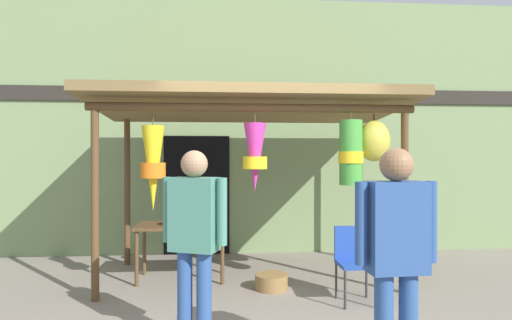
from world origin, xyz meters
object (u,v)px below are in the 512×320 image
at_px(vendor_in_orange, 396,248).
at_px(display_table, 182,231).
at_px(flower_heap_on_table, 184,219).
at_px(wicker_basket_by_table, 271,282).
at_px(customer_foreground, 194,231).
at_px(folding_chair, 354,257).

bearing_deg(vendor_in_orange, display_table, 120.80).
relative_size(flower_heap_on_table, vendor_in_orange, 0.33).
bearing_deg(flower_heap_on_table, vendor_in_orange, -59.33).
distance_m(wicker_basket_by_table, customer_foreground, 2.01).
relative_size(wicker_basket_by_table, vendor_in_orange, 0.24).
xyz_separation_m(wicker_basket_by_table, customer_foreground, (-0.85, -1.58, 0.91)).
bearing_deg(display_table, wicker_basket_by_table, -24.58).
bearing_deg(wicker_basket_by_table, flower_heap_on_table, 156.81).
bearing_deg(wicker_basket_by_table, display_table, 155.42).
bearing_deg(customer_foreground, display_table, 98.15).
height_order(vendor_in_orange, customer_foreground, vendor_in_orange).
distance_m(folding_chair, wicker_basket_by_table, 1.10).
relative_size(flower_heap_on_table, folding_chair, 0.68).
distance_m(flower_heap_on_table, wicker_basket_by_table, 1.41).
bearing_deg(vendor_in_orange, wicker_basket_by_table, 103.89).
bearing_deg(flower_heap_on_table, wicker_basket_by_table, -23.19).
height_order(folding_chair, customer_foreground, customer_foreground).
bearing_deg(folding_chair, wicker_basket_by_table, 150.51).
relative_size(display_table, customer_foreground, 0.70).
height_order(flower_heap_on_table, wicker_basket_by_table, flower_heap_on_table).
bearing_deg(vendor_in_orange, folding_chair, 81.04).
height_order(wicker_basket_by_table, customer_foreground, customer_foreground).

